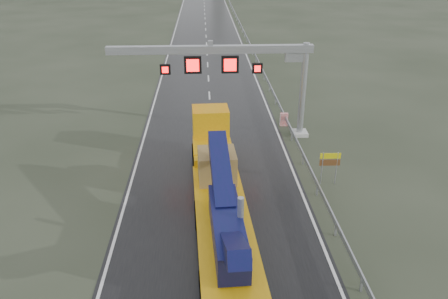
{
  "coord_description": "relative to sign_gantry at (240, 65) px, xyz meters",
  "views": [
    {
      "loc": [
        -0.54,
        -13.19,
        13.75
      ],
      "look_at": [
        0.52,
        8.9,
        3.2
      ],
      "focal_mm": 35.0,
      "sensor_mm": 36.0,
      "label": 1
    }
  ],
  "objects": [
    {
      "name": "road",
      "position": [
        -2.1,
        22.01,
        -5.6
      ],
      "size": [
        11.0,
        200.0,
        0.02
      ],
      "primitive_type": "cube",
      "color": "black",
      "rests_on": "ground"
    },
    {
      "name": "guardrail",
      "position": [
        4.0,
        12.01,
        -4.91
      ],
      "size": [
        0.2,
        140.0,
        1.4
      ],
      "primitive_type": null,
      "color": "#919499",
      "rests_on": "ground"
    },
    {
      "name": "sign_gantry",
      "position": [
        0.0,
        0.0,
        0.0
      ],
      "size": [
        14.9,
        1.2,
        7.42
      ],
      "color": "#B5B6B1",
      "rests_on": "ground"
    },
    {
      "name": "heavy_haul_truck",
      "position": [
        -1.93,
        -10.07,
        -3.92
      ],
      "size": [
        3.55,
        18.67,
        4.36
      ],
      "rotation": [
        0.0,
        0.0,
        0.05
      ],
      "color": "#DB9F0C",
      "rests_on": "ground"
    },
    {
      "name": "exit_sign_pair",
      "position": [
        5.0,
        -7.7,
        -4.09
      ],
      "size": [
        1.27,
        0.07,
        2.18
      ],
      "rotation": [
        0.0,
        0.0,
        -0.01
      ],
      "color": "gray",
      "rests_on": "ground"
    },
    {
      "name": "striped_barrier",
      "position": [
        3.9,
        2.01,
        -5.08
      ],
      "size": [
        0.65,
        0.37,
        1.07
      ],
      "primitive_type": "cube",
      "rotation": [
        0.0,
        0.0,
        -0.05
      ],
      "color": "red",
      "rests_on": "ground"
    }
  ]
}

